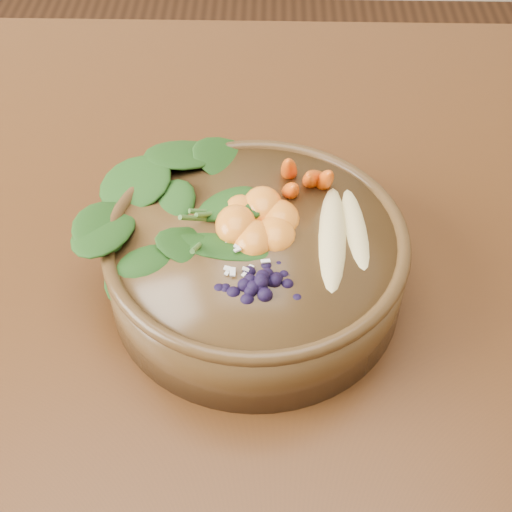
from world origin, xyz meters
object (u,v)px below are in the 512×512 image
stoneware_bowl (256,264)px  blueberry_pile (260,269)px  kale_heap (209,177)px  carrot_cluster (308,150)px  banana_halves (345,222)px  mandarin_cluster (258,211)px  dining_table (151,333)px

stoneware_bowl → blueberry_pile: 0.07m
stoneware_bowl → blueberry_pile: size_ratio=2.16×
kale_heap → carrot_cluster: bearing=12.6°
stoneware_bowl → banana_halves: banana_halves is taller
carrot_cluster → mandarin_cluster: 0.07m
banana_halves → carrot_cluster: bearing=113.1°
dining_table → banana_halves: size_ratio=11.40×
carrot_cluster → kale_heap: bearing=-169.5°
kale_heap → banana_halves: (0.11, -0.04, -0.01)m
kale_heap → banana_halves: size_ratio=1.16×
dining_table → carrot_cluster: bearing=17.8°
stoneware_bowl → dining_table: bearing=168.7°
mandarin_cluster → banana_halves: bearing=-7.7°
mandarin_cluster → kale_heap: bearing=140.3°
stoneware_bowl → carrot_cluster: size_ratio=3.62×
blueberry_pile → kale_heap: bearing=113.9°
kale_heap → blueberry_pile: kale_heap is taller
banana_halves → dining_table: bearing=173.0°
dining_table → blueberry_pile: bearing=-33.4°
carrot_cluster → blueberry_pile: size_ratio=0.60×
dining_table → mandarin_cluster: (0.11, -0.01, 0.17)m
kale_heap → carrot_cluster: 0.09m
carrot_cluster → blueberry_pile: bearing=-109.5°
kale_heap → blueberry_pile: 0.11m
banana_halves → blueberry_pile: size_ratio=1.23×
carrot_cluster → banana_halves: bearing=-66.9°
kale_heap → mandarin_cluster: kale_heap is taller
carrot_cluster → blueberry_pile: carrot_cluster is taller
mandarin_cluster → blueberry_pile: bearing=-87.2°
stoneware_bowl → mandarin_cluster: bearing=85.7°
dining_table → blueberry_pile: 0.22m
stoneware_bowl → carrot_cluster: 0.10m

